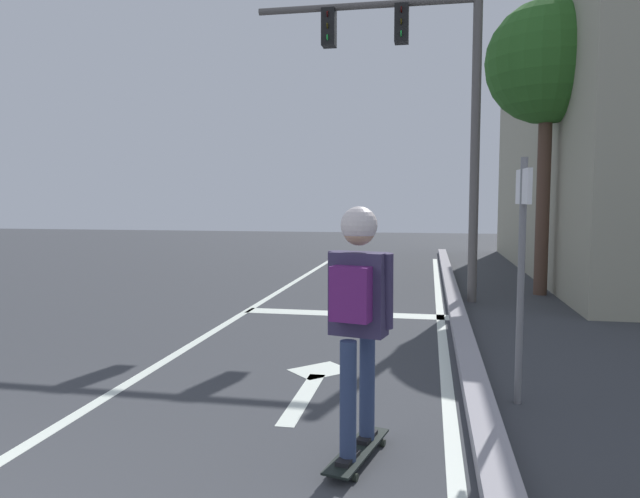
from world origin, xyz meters
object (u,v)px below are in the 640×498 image
at_px(street_sign_post, 522,244).
at_px(roadside_tree, 547,65).
at_px(skateboard, 358,451).
at_px(skater, 358,298).
at_px(traffic_signal_mast, 419,81).

relative_size(street_sign_post, roadside_tree, 0.40).
bearing_deg(street_sign_post, skateboard, -132.16).
bearing_deg(street_sign_post, skater, -131.91).
relative_size(skater, roadside_tree, 0.31).
bearing_deg(roadside_tree, skateboard, -108.51).
xyz_separation_m(street_sign_post, roadside_tree, (1.30, 6.23, 2.85)).
relative_size(skateboard, street_sign_post, 0.40).
xyz_separation_m(skater, traffic_signal_mast, (0.25, 6.59, 2.71)).
bearing_deg(roadside_tree, street_sign_post, -101.78).
bearing_deg(skateboard, skater, -103.24).
bearing_deg(skater, skateboard, 76.76).
distance_m(traffic_signal_mast, street_sign_post, 5.82).
xyz_separation_m(traffic_signal_mast, street_sign_post, (1.00, -5.19, -2.44)).
bearing_deg(skateboard, traffic_signal_mast, 87.85).
distance_m(skateboard, roadside_tree, 9.06).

